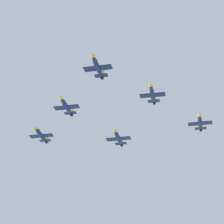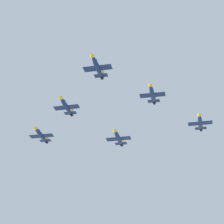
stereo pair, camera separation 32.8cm
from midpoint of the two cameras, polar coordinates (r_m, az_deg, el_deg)
jet_lead at (r=143.20m, az=-1.72°, el=5.45°), size 13.23×8.91×3.02m
jet_left_wingman at (r=154.79m, az=4.91°, el=2.19°), size 12.84×8.60×2.90m
jet_right_wingman at (r=159.16m, az=-5.46°, el=0.70°), size 13.09×8.82×2.99m
jet_left_outer at (r=167.73m, az=10.56°, el=-1.21°), size 12.83×8.64×2.93m
jet_right_outer at (r=177.14m, az=-8.45°, el=-2.73°), size 13.44×9.05×3.06m
jet_slot_rear at (r=168.60m, az=0.81°, el=-3.09°), size 13.40×9.03×3.06m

